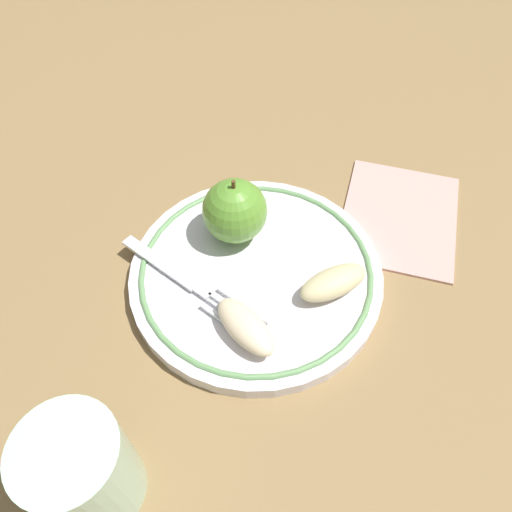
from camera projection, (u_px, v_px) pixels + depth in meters
name	position (u px, v px, depth m)	size (l,w,h in m)	color
ground_plane	(239.00, 285.00, 0.50)	(2.00, 2.00, 0.00)	olive
plate	(256.00, 274.00, 0.49)	(0.25, 0.25, 0.02)	white
apple_red_whole	(235.00, 211.00, 0.49)	(0.06, 0.06, 0.07)	#5F9932
apple_slice_front	(333.00, 282.00, 0.46)	(0.07, 0.03, 0.02)	beige
apple_slice_back	(246.00, 327.00, 0.43)	(0.07, 0.03, 0.02)	beige
fork	(185.00, 280.00, 0.47)	(0.15, 0.11, 0.00)	silver
drinking_glass	(83.00, 471.00, 0.34)	(0.07, 0.07, 0.10)	silver
napkin_folded	(400.00, 216.00, 0.55)	(0.12, 0.15, 0.01)	#D19E95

